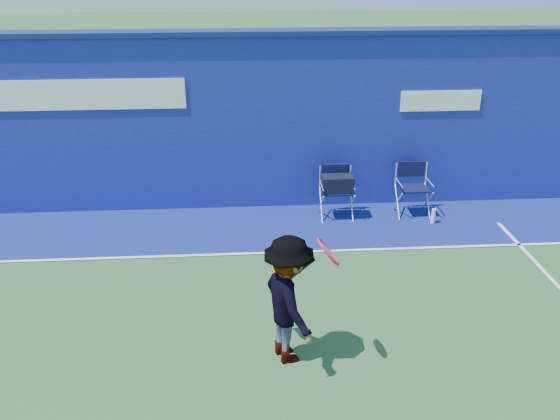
{
  "coord_description": "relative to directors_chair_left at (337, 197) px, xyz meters",
  "views": [
    {
      "loc": [
        0.15,
        -4.85,
        4.34
      ],
      "look_at": [
        0.66,
        2.6,
        1.0
      ],
      "focal_mm": 38.0,
      "sensor_mm": 36.0,
      "label": 1
    }
  ],
  "objects": [
    {
      "name": "ground",
      "position": [
        -1.77,
        -4.48,
        -0.38
      ],
      "size": [
        80.0,
        80.0,
        0.0
      ],
      "primitive_type": "plane",
      "color": "#2C522C",
      "rests_on": "ground"
    },
    {
      "name": "stadium_wall",
      "position": [
        -1.77,
        0.72,
        1.17
      ],
      "size": [
        24.0,
        0.5,
        3.08
      ],
      "color": "navy",
      "rests_on": "ground"
    },
    {
      "name": "out_of_bounds_strip",
      "position": [
        -1.77,
        -0.38,
        -0.38
      ],
      "size": [
        24.0,
        1.8,
        0.01
      ],
      "primitive_type": "cube",
      "color": "navy",
      "rests_on": "ground"
    },
    {
      "name": "court_lines",
      "position": [
        -1.77,
        -3.88,
        -0.37
      ],
      "size": [
        24.0,
        12.0,
        0.01
      ],
      "color": "white",
      "rests_on": "out_of_bounds_strip"
    },
    {
      "name": "directors_chair_left",
      "position": [
        0.0,
        0.0,
        0.0
      ],
      "size": [
        0.53,
        0.49,
        0.9
      ],
      "color": "silver",
      "rests_on": "ground"
    },
    {
      "name": "directors_chair_right",
      "position": [
        1.35,
        0.03,
        -0.1
      ],
      "size": [
        0.54,
        0.48,
        0.9
      ],
      "color": "silver",
      "rests_on": "ground"
    },
    {
      "name": "water_bottle",
      "position": [
        1.61,
        -0.38,
        -0.25
      ],
      "size": [
        0.07,
        0.07,
        0.26
      ],
      "primitive_type": "cylinder",
      "color": "white",
      "rests_on": "ground"
    },
    {
      "name": "tennis_player",
      "position": [
        -1.14,
        -3.78,
        0.38
      ],
      "size": [
        0.97,
        1.12,
        1.57
      ],
      "color": "#EA4738",
      "rests_on": "ground"
    }
  ]
}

